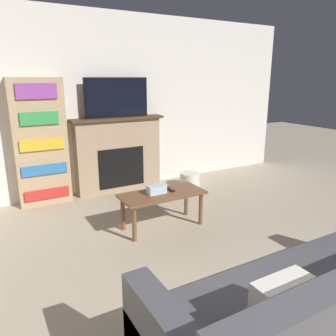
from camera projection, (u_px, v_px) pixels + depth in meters
The scene contains 9 objects.
wall_back at pixel (105, 105), 5.01m from camera, with size 6.88×0.06×2.70m.
fireplace at pixel (119, 154), 5.16m from camera, with size 1.45×0.28×1.17m.
tv at pixel (117, 98), 4.91m from camera, with size 0.99×0.03×0.59m.
couch at pixel (333, 306), 2.18m from camera, with size 2.59×0.92×0.85m.
coffee_table at pixel (162, 198), 3.88m from camera, with size 1.01×0.45×0.43m.
tissue_box at pixel (157, 189), 3.84m from camera, with size 0.22×0.12×0.10m.
remote_control at pixel (171, 189), 3.95m from camera, with size 0.04×0.15×0.02m.
bookshelf at pixel (40, 143), 4.52m from camera, with size 0.70×0.29×1.76m.
storage_basket at pixel (190, 179), 5.46m from camera, with size 0.32×0.32×0.22m.
Camera 1 is at (-1.67, -0.37, 1.75)m, focal length 35.00 mm.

